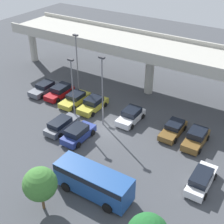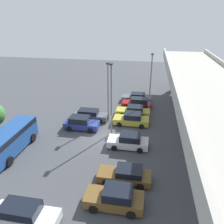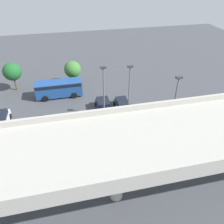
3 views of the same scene
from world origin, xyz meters
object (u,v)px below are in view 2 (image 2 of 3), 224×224
(parked_car_3, at_px, (90,115))
(lamp_post_mid_lot, at_px, (151,80))
(parked_car_1, at_px, (137,103))
(parked_car_7, at_px, (115,198))
(parked_car_9, at_px, (132,119))
(lamp_post_near_aisle, at_px, (108,88))
(shuttle_bus, at_px, (10,139))
(parked_car_0, at_px, (137,98))
(parked_car_2, at_px, (134,111))
(parked_car_6, at_px, (125,175))
(parked_car_8, at_px, (24,215))
(lamp_post_by_overpass, at_px, (111,95))
(parked_car_4, at_px, (81,123))
(parked_car_5, at_px, (129,141))

(parked_car_3, relative_size, lamp_post_mid_lot, 0.54)
(parked_car_1, relative_size, parked_car_7, 1.01)
(parked_car_9, height_order, lamp_post_near_aisle, lamp_post_near_aisle)
(parked_car_7, relative_size, shuttle_bus, 0.61)
(parked_car_3, height_order, lamp_post_mid_lot, lamp_post_mid_lot)
(parked_car_7, bearing_deg, parked_car_1, -90.87)
(parked_car_3, distance_m, shuttle_bus, 11.00)
(parked_car_0, distance_m, parked_car_2, 5.62)
(parked_car_6, height_order, shuttle_bus, shuttle_bus)
(parked_car_2, relative_size, parked_car_8, 1.02)
(parked_car_1, relative_size, lamp_post_by_overpass, 0.52)
(lamp_post_near_aisle, bearing_deg, lamp_post_by_overpass, 16.79)
(shuttle_bus, bearing_deg, parked_car_4, 137.26)
(parked_car_3, distance_m, parked_car_7, 15.50)
(parked_car_0, xyz_separation_m, parked_car_4, (11.00, -6.33, 0.10))
(parked_car_2, relative_size, parked_car_4, 1.10)
(parked_car_5, bearing_deg, parked_car_7, 89.05)
(parked_car_1, distance_m, lamp_post_near_aisle, 7.69)
(parked_car_2, distance_m, lamp_post_near_aisle, 5.80)
(parked_car_4, relative_size, lamp_post_near_aisle, 0.54)
(parked_car_5, xyz_separation_m, parked_car_6, (5.49, 0.31, -0.10))
(parked_car_8, distance_m, shuttle_bus, 10.02)
(parked_car_4, relative_size, parked_car_6, 0.94)
(parked_car_5, xyz_separation_m, parked_car_8, (10.97, -6.12, 0.01))
(parked_car_1, distance_m, parked_car_4, 10.66)
(parked_car_9, bearing_deg, parked_car_2, -90.38)
(lamp_post_by_overpass, bearing_deg, parked_car_9, 144.03)
(parked_car_3, distance_m, parked_car_4, 2.85)
(parked_car_0, bearing_deg, parked_car_6, 91.26)
(parked_car_8, bearing_deg, parked_car_9, 70.31)
(parked_car_5, height_order, lamp_post_near_aisle, lamp_post_near_aisle)
(parked_car_6, distance_m, lamp_post_near_aisle, 12.80)
(parked_car_9, xyz_separation_m, lamp_post_near_aisle, (-0.48, -3.26, 3.98))
(lamp_post_by_overpass, bearing_deg, parked_car_4, -99.09)
(parked_car_8, height_order, lamp_post_mid_lot, lamp_post_mid_lot)
(parked_car_5, xyz_separation_m, lamp_post_by_overpass, (-2.54, -2.40, 4.32))
(parked_car_0, xyz_separation_m, lamp_post_near_aisle, (8.13, -3.34, 4.03))
(parked_car_1, xyz_separation_m, parked_car_9, (5.99, -0.37, -0.01))
(parked_car_5, distance_m, lamp_post_near_aisle, 8.02)
(parked_car_0, distance_m, lamp_post_near_aisle, 9.67)
(parked_car_6, distance_m, parked_car_8, 8.46)
(parked_car_1, bearing_deg, parked_car_9, 86.47)
(lamp_post_mid_lot, bearing_deg, parked_car_6, -6.17)
(parked_car_2, xyz_separation_m, parked_car_4, (5.38, -6.26, 0.14))
(lamp_post_mid_lot, bearing_deg, parked_car_7, -6.62)
(parked_car_1, xyz_separation_m, parked_car_7, (19.90, -0.30, 0.02))
(parked_car_3, xyz_separation_m, parked_car_8, (16.97, -0.12, 0.06))
(parked_car_1, xyz_separation_m, lamp_post_by_overpass, (9.01, -2.57, 4.31))
(parked_car_7, xyz_separation_m, lamp_post_by_overpass, (-10.89, -2.26, 4.30))
(parked_car_3, height_order, parked_car_7, parked_car_7)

